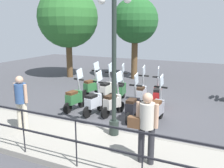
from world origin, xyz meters
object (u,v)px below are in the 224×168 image
scooter_far_1 (141,93)px  scooter_far_0 (157,95)px  pedestrian_with_bag (146,123)px  scooter_near_0 (157,108)px  scooter_near_1 (133,106)px  scooter_near_2 (113,102)px  scooter_far_4 (92,86)px  scooter_far_3 (107,89)px  tree_large (68,18)px  scooter_near_3 (94,101)px  scooter_far_2 (121,89)px  pedestrian_distant (21,99)px  lamp_post_near (114,71)px  tree_distant (135,21)px  scooter_near_4 (75,98)px

scooter_far_1 → scooter_far_0: bearing=-95.9°
pedestrian_with_bag → scooter_far_1: (4.32, 1.53, -0.60)m
pedestrian_with_bag → scooter_near_0: (2.75, 0.47, -0.60)m
scooter_near_1 → scooter_near_2: size_ratio=1.00×
pedestrian_with_bag → scooter_near_1: bearing=25.5°
scooter_near_1 → scooter_far_4: 3.22m
scooter_near_0 → scooter_far_3: same height
scooter_far_0 → tree_large: bearing=49.9°
scooter_near_3 → scooter_far_2: 1.95m
pedestrian_distant → scooter_near_3: 2.63m
scooter_near_2 → scooter_near_3: 0.68m
tree_large → scooter_near_2: size_ratio=3.45×
scooter_near_3 → tree_large: bearing=48.7°
scooter_near_3 → lamp_post_near: bearing=-128.6°
tree_large → scooter_near_2: tree_large is taller
scooter_near_1 → scooter_far_2: size_ratio=1.00×
scooter_near_2 → tree_distant: bearing=28.4°
tree_large → scooter_far_1: (-3.43, -5.74, -3.05)m
pedestrian_distant → scooter_far_0: 5.02m
scooter_near_3 → scooter_far_3: (1.81, 0.39, 0.00)m
scooter_far_2 → scooter_near_2: bearing=-175.5°
scooter_near_1 → scooter_far_4: bearing=53.1°
pedestrian_with_bag → tree_large: 10.90m
tree_large → scooter_far_3: bearing=-128.9°
scooter_near_2 → scooter_far_4: (1.73, 1.84, 0.00)m
scooter_near_0 → scooter_far_4: size_ratio=1.00×
scooter_near_2 → scooter_far_1: same height
scooter_far_2 → scooter_far_1: bearing=-109.7°
scooter_near_1 → scooter_far_4: size_ratio=1.00×
scooter_near_0 → tree_large: bearing=56.9°
pedestrian_with_bag → scooter_near_2: size_ratio=1.03×
scooter_near_0 → scooter_near_4: bearing=95.5°
tree_large → pedestrian_with_bag: bearing=-136.8°
scooter_near_4 → scooter_far_3: (1.73, -0.47, 0.00)m
tree_distant → scooter_far_3: (-4.61, -0.46, -2.85)m
scooter_near_4 → scooter_far_2: bearing=-23.8°
scooter_far_3 → tree_distant: bearing=7.9°
scooter_far_0 → scooter_far_1: (0.02, 0.64, 0.00)m
tree_large → scooter_far_1: bearing=-120.9°
pedestrian_with_bag → scooter_far_2: bearing=28.6°
pedestrian_with_bag → scooter_far_2: size_ratio=1.03×
scooter_near_1 → lamp_post_near: bearing=180.0°
scooter_far_4 → scooter_far_3: bearing=-83.9°
scooter_far_1 → scooter_far_4: same height
pedestrian_with_bag → scooter_near_1: 2.97m
scooter_near_4 → scooter_near_1: bearing=-84.0°
tree_distant → scooter_near_4: 6.95m
scooter_near_4 → scooter_far_0: (1.67, -2.66, 0.00)m
tree_large → scooter_far_4: tree_large is taller
lamp_post_near → pedestrian_with_bag: 1.82m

